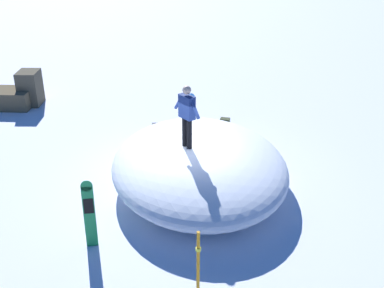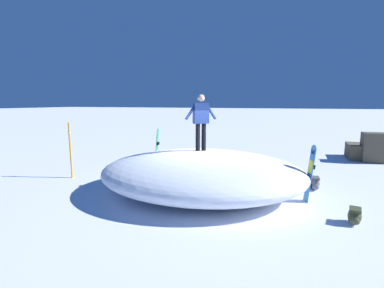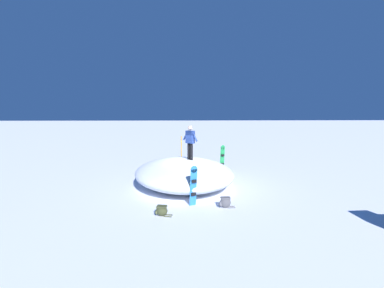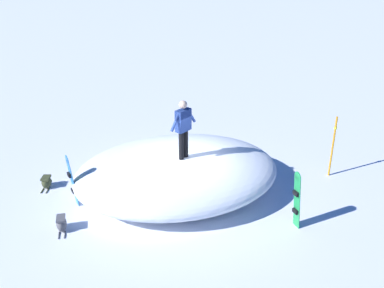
{
  "view_description": "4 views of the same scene",
  "coord_description": "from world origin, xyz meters",
  "px_view_note": "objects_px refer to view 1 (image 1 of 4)",
  "views": [
    {
      "loc": [
        11.34,
        0.58,
        6.89
      ],
      "look_at": [
        -0.08,
        0.22,
        1.29
      ],
      "focal_mm": 43.93,
      "sensor_mm": 36.0,
      "label": 1
    },
    {
      "loc": [
        -2.63,
        8.09,
        2.74
      ],
      "look_at": [
        0.25,
        0.22,
        1.46
      ],
      "focal_mm": 25.56,
      "sensor_mm": 36.0,
      "label": 2
    },
    {
      "loc": [
        -12.83,
        0.68,
        3.57
      ],
      "look_at": [
        0.35,
        -0.02,
        2.01
      ],
      "focal_mm": 24.14,
      "sensor_mm": 36.0,
      "label": 3
    },
    {
      "loc": [
        -1.72,
        -11.0,
        6.86
      ],
      "look_at": [
        0.33,
        0.54,
        1.45
      ],
      "focal_mm": 40.83,
      "sensor_mm": 36.0,
      "label": 4
    }
  ],
  "objects_px": {
    "snowboard_secondary_upright": "(89,213)",
    "trail_marker_pole": "(198,276)",
    "snowboard_primary_upright": "(191,116)",
    "backpack_near": "(225,123)",
    "backpack_far": "(157,129)",
    "snowboarder_standing": "(187,112)"
  },
  "relations": [
    {
      "from": "backpack_far",
      "to": "trail_marker_pole",
      "type": "distance_m",
      "value": 8.44
    },
    {
      "from": "snowboard_secondary_upright",
      "to": "backpack_far",
      "type": "height_order",
      "value": "snowboard_secondary_upright"
    },
    {
      "from": "snowboard_secondary_upright",
      "to": "backpack_far",
      "type": "bearing_deg",
      "value": 171.32
    },
    {
      "from": "backpack_far",
      "to": "trail_marker_pole",
      "type": "bearing_deg",
      "value": 10.74
    },
    {
      "from": "snowboard_secondary_upright",
      "to": "trail_marker_pole",
      "type": "distance_m",
      "value": 3.33
    },
    {
      "from": "snowboard_primary_upright",
      "to": "backpack_far",
      "type": "xyz_separation_m",
      "value": [
        -0.24,
        -1.19,
        -0.61
      ]
    },
    {
      "from": "backpack_near",
      "to": "trail_marker_pole",
      "type": "distance_m",
      "value": 9.0
    },
    {
      "from": "snowboarder_standing",
      "to": "trail_marker_pole",
      "type": "distance_m",
      "value": 4.99
    },
    {
      "from": "snowboarder_standing",
      "to": "backpack_near",
      "type": "distance_m",
      "value": 4.73
    },
    {
      "from": "snowboard_secondary_upright",
      "to": "snowboard_primary_upright",
      "type": "bearing_deg",
      "value": 159.99
    },
    {
      "from": "backpack_far",
      "to": "snowboard_secondary_upright",
      "type": "bearing_deg",
      "value": -8.68
    },
    {
      "from": "snowboard_primary_upright",
      "to": "backpack_near",
      "type": "distance_m",
      "value": 1.62
    },
    {
      "from": "snowboarder_standing",
      "to": "snowboard_secondary_upright",
      "type": "height_order",
      "value": "snowboarder_standing"
    },
    {
      "from": "snowboarder_standing",
      "to": "backpack_far",
      "type": "height_order",
      "value": "snowboarder_standing"
    },
    {
      "from": "snowboard_secondary_upright",
      "to": "trail_marker_pole",
      "type": "height_order",
      "value": "trail_marker_pole"
    },
    {
      "from": "backpack_near",
      "to": "backpack_far",
      "type": "xyz_separation_m",
      "value": [
        0.66,
        -2.37,
        0.02
      ]
    },
    {
      "from": "snowboard_primary_upright",
      "to": "backpack_near",
      "type": "xyz_separation_m",
      "value": [
        -0.9,
        1.18,
        -0.64
      ]
    },
    {
      "from": "backpack_far",
      "to": "snowboarder_standing",
      "type": "bearing_deg",
      "value": 18.91
    },
    {
      "from": "snowboard_primary_upright",
      "to": "snowboard_secondary_upright",
      "type": "relative_size",
      "value": 0.96
    },
    {
      "from": "trail_marker_pole",
      "to": "backpack_far",
      "type": "bearing_deg",
      "value": -169.26
    },
    {
      "from": "snowboard_primary_upright",
      "to": "trail_marker_pole",
      "type": "bearing_deg",
      "value": 2.68
    },
    {
      "from": "backpack_near",
      "to": "trail_marker_pole",
      "type": "height_order",
      "value": "trail_marker_pole"
    }
  ]
}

